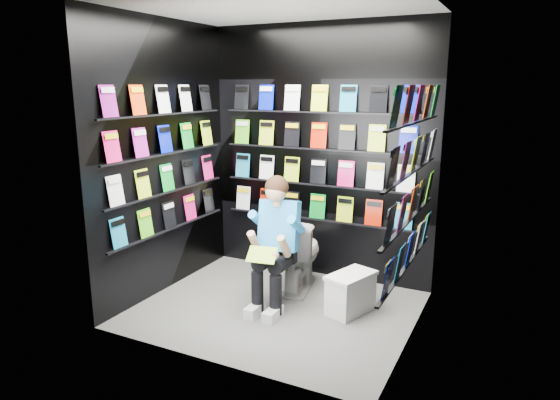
% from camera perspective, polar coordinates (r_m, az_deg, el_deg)
% --- Properties ---
extents(floor, '(2.40, 2.40, 0.00)m').
position_cam_1_polar(floor, '(4.64, -0.49, -12.34)').
color(floor, '#5C5B59').
rests_on(floor, ground).
extents(ceiling, '(2.40, 2.40, 0.00)m').
position_cam_1_polar(ceiling, '(4.24, -0.56, 21.32)').
color(ceiling, white).
rests_on(ceiling, floor).
extents(wall_back, '(2.40, 0.04, 2.60)m').
position_cam_1_polar(wall_back, '(5.15, 4.55, 5.30)').
color(wall_back, black).
rests_on(wall_back, floor).
extents(wall_front, '(2.40, 0.04, 2.60)m').
position_cam_1_polar(wall_front, '(3.40, -8.18, 1.22)').
color(wall_front, black).
rests_on(wall_front, floor).
extents(wall_left, '(0.04, 2.00, 2.60)m').
position_cam_1_polar(wall_left, '(4.91, -13.15, 4.62)').
color(wall_left, black).
rests_on(wall_left, floor).
extents(wall_right, '(0.04, 2.00, 2.60)m').
position_cam_1_polar(wall_right, '(3.86, 15.56, 2.28)').
color(wall_right, black).
rests_on(wall_right, floor).
extents(comics_back, '(2.10, 0.06, 1.37)m').
position_cam_1_polar(comics_back, '(5.12, 4.43, 5.32)').
color(comics_back, '#E8176F').
rests_on(comics_back, wall_back).
extents(comics_left, '(0.06, 1.70, 1.37)m').
position_cam_1_polar(comics_left, '(4.89, -12.88, 4.66)').
color(comics_left, '#E8176F').
rests_on(comics_left, wall_left).
extents(comics_right, '(0.06, 1.70, 1.37)m').
position_cam_1_polar(comics_right, '(3.87, 15.13, 2.39)').
color(comics_right, '#E8176F').
rests_on(comics_right, wall_right).
extents(toilet, '(0.55, 0.82, 0.73)m').
position_cam_1_polar(toilet, '(4.95, 2.00, -6.10)').
color(toilet, white).
rests_on(toilet, floor).
extents(longbox, '(0.37, 0.50, 0.33)m').
position_cam_1_polar(longbox, '(4.56, 8.07, -10.67)').
color(longbox, white).
rests_on(longbox, floor).
extents(longbox_lid, '(0.40, 0.53, 0.03)m').
position_cam_1_polar(longbox_lid, '(4.49, 8.14, -8.53)').
color(longbox_lid, white).
rests_on(longbox_lid, longbox).
extents(reader, '(0.59, 0.77, 1.27)m').
position_cam_1_polar(reader, '(4.51, 0.03, -3.07)').
color(reader, '#1678C4').
rests_on(reader, toilet).
extents(held_comic, '(0.27, 0.19, 0.11)m').
position_cam_1_polar(held_comic, '(4.26, -2.08, -6.28)').
color(held_comic, green).
rests_on(held_comic, reader).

